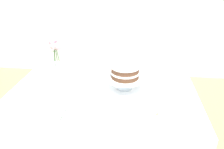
{
  "coord_description": "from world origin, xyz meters",
  "views": [
    {
      "loc": [
        0.24,
        -1.47,
        1.57
      ],
      "look_at": [
        0.07,
        0.0,
        0.86
      ],
      "focal_mm": 35.26,
      "sensor_mm": 36.0,
      "label": 1
    }
  ],
  "objects_px": {
    "cake_stand": "(125,79)",
    "layer_cake": "(125,71)",
    "flower_vase": "(57,63)",
    "teacup": "(29,98)",
    "fallen_rose": "(52,111)",
    "dining_table": "(103,100)"
  },
  "relations": [
    {
      "from": "dining_table",
      "to": "cake_stand",
      "type": "bearing_deg",
      "value": 12.54
    },
    {
      "from": "teacup",
      "to": "fallen_rose",
      "type": "bearing_deg",
      "value": -31.77
    },
    {
      "from": "cake_stand",
      "to": "teacup",
      "type": "relative_size",
      "value": 2.31
    },
    {
      "from": "dining_table",
      "to": "fallen_rose",
      "type": "distance_m",
      "value": 0.45
    },
    {
      "from": "cake_stand",
      "to": "fallen_rose",
      "type": "distance_m",
      "value": 0.58
    },
    {
      "from": "fallen_rose",
      "to": "layer_cake",
      "type": "bearing_deg",
      "value": 41.22
    },
    {
      "from": "dining_table",
      "to": "teacup",
      "type": "height_order",
      "value": "teacup"
    },
    {
      "from": "layer_cake",
      "to": "teacup",
      "type": "height_order",
      "value": "layer_cake"
    },
    {
      "from": "dining_table",
      "to": "flower_vase",
      "type": "height_order",
      "value": "flower_vase"
    },
    {
      "from": "teacup",
      "to": "layer_cake",
      "type": "bearing_deg",
      "value": 20.42
    },
    {
      "from": "teacup",
      "to": "fallen_rose",
      "type": "distance_m",
      "value": 0.26
    },
    {
      "from": "cake_stand",
      "to": "teacup",
      "type": "xyz_separation_m",
      "value": [
        -0.65,
        -0.24,
        -0.06
      ]
    },
    {
      "from": "flower_vase",
      "to": "dining_table",
      "type": "bearing_deg",
      "value": -19.58
    },
    {
      "from": "layer_cake",
      "to": "cake_stand",
      "type": "bearing_deg",
      "value": 28.02
    },
    {
      "from": "cake_stand",
      "to": "layer_cake",
      "type": "height_order",
      "value": "layer_cake"
    },
    {
      "from": "flower_vase",
      "to": "teacup",
      "type": "distance_m",
      "value": 0.38
    },
    {
      "from": "layer_cake",
      "to": "flower_vase",
      "type": "relative_size",
      "value": 0.63
    },
    {
      "from": "dining_table",
      "to": "fallen_rose",
      "type": "xyz_separation_m",
      "value": [
        -0.27,
        -0.34,
        0.12
      ]
    },
    {
      "from": "fallen_rose",
      "to": "cake_stand",
      "type": "bearing_deg",
      "value": 41.22
    },
    {
      "from": "dining_table",
      "to": "fallen_rose",
      "type": "bearing_deg",
      "value": -128.23
    },
    {
      "from": "dining_table",
      "to": "layer_cake",
      "type": "height_order",
      "value": "layer_cake"
    },
    {
      "from": "layer_cake",
      "to": "flower_vase",
      "type": "height_order",
      "value": "flower_vase"
    }
  ]
}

